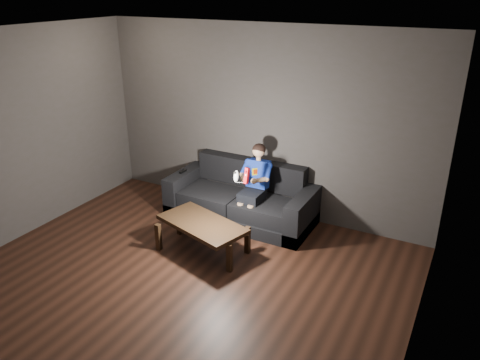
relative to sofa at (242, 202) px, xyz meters
The scene contains 10 objects.
floor 2.10m from the sofa, 87.09° to the right, with size 5.00×5.00×0.00m, color black.
back_wall 1.17m from the sofa, 75.96° to the left, with size 5.00×0.04×2.70m, color #3D3A35.
right_wall 3.51m from the sofa, 38.57° to the right, with size 0.04×5.00×2.70m, color #3D3A35.
ceiling 3.20m from the sofa, 87.09° to the right, with size 5.00×5.00×0.02m, color silver.
sofa is the anchor object (origin of this frame).
child 0.49m from the sofa, 13.17° to the right, with size 0.44×0.53×1.07m.
wii_remote_red 0.85m from the sofa, 55.71° to the right, with size 0.07×0.09×0.21m.
nunchuk_white 0.77m from the sofa, 70.43° to the right, with size 0.08×0.11×0.17m.
wii_remote_black 1.00m from the sofa, behind, with size 0.04×0.15×0.03m.
coffee_table 1.04m from the sofa, 90.62° to the right, with size 1.25×0.87×0.41m.
Camera 1 is at (2.72, -3.29, 3.16)m, focal length 35.00 mm.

